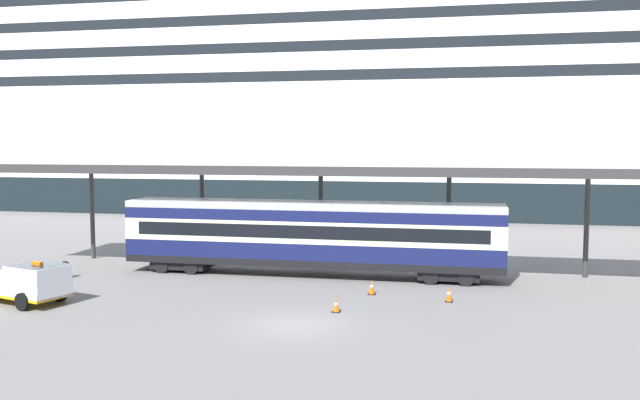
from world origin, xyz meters
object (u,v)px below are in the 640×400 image
train_carriage (311,234)px  traffic_cone_far (336,305)px  service_truck (25,282)px  traffic_cone_near (449,294)px  traffic_cone_mid (372,287)px  cruise_ship (409,99)px  quay_bollard (65,269)px

train_carriage → traffic_cone_far: bearing=-69.7°
traffic_cone_far → service_truck: bearing=-174.8°
traffic_cone_near → traffic_cone_mid: traffic_cone_mid is taller
service_truck → traffic_cone_far: size_ratio=8.80×
cruise_ship → traffic_cone_far: bearing=-89.0°
traffic_cone_near → traffic_cone_mid: bearing=168.2°
traffic_cone_near → traffic_cone_far: bearing=-148.0°
traffic_cone_near → traffic_cone_far: 5.65m
traffic_cone_mid → quay_bollard: (-16.90, 0.48, 0.16)m
traffic_cone_far → quay_bollard: quay_bollard is taller
traffic_cone_mid → traffic_cone_far: (-1.06, -3.77, -0.05)m
cruise_ship → quay_bollard: bearing=-108.9°
train_carriage → quay_bollard: 13.55m
cruise_ship → quay_bollard: size_ratio=156.19×
traffic_cone_near → quay_bollard: 20.67m
service_truck → quay_bollard: size_ratio=5.80×
traffic_cone_mid → service_truck: bearing=-161.8°
train_carriage → traffic_cone_near: (7.69, -4.84, -1.95)m
quay_bollard → traffic_cone_mid: bearing=-1.6°
train_carriage → traffic_cone_near: bearing=-32.2°
cruise_ship → train_carriage: (-2.06, -40.24, -9.83)m
cruise_ship → service_truck: 52.40m
train_carriage → service_truck: train_carriage is taller
quay_bollard → service_truck: bearing=-75.4°
cruise_ship → service_truck: size_ratio=26.94×
cruise_ship → service_truck: (-13.55, -49.38, -11.15)m
train_carriage → traffic_cone_near: train_carriage is taller
service_truck → traffic_cone_mid: 16.28m
cruise_ship → traffic_cone_near: size_ratio=209.16×
traffic_cone_near → traffic_cone_far: size_ratio=1.13×
cruise_ship → train_carriage: cruise_ship is taller
train_carriage → service_truck: (-11.50, -9.14, -1.31)m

